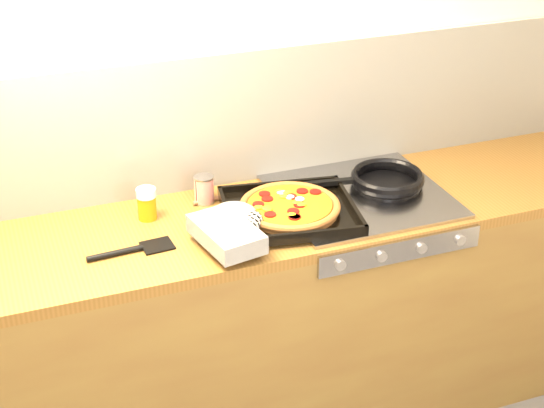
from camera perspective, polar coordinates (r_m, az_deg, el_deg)
name	(u,v)px	position (r m, az deg, el deg)	size (l,w,h in m)	color
room_shell	(216,122)	(3.01, -3.88, 5.63)	(3.20, 3.20, 3.20)	white
counter_run	(245,325)	(3.11, -1.87, -8.31)	(3.20, 0.62, 0.90)	brown
stovetop	(361,197)	(3.02, 6.09, 0.51)	(0.60, 0.56, 0.02)	#97979C
pizza_on_tray	(272,214)	(2.80, 0.00, -0.67)	(0.62, 0.49, 0.08)	black
frying_pan	(386,180)	(3.07, 7.78, 1.65)	(0.47, 0.31, 0.04)	black
tomato_can	(204,189)	(2.96, -4.68, 1.00)	(0.09, 0.09, 0.10)	maroon
juice_glass	(147,204)	(2.87, -8.57, 0.03)	(0.08, 0.08, 0.11)	orange
wooden_spoon	(239,193)	(3.02, -2.27, 0.76)	(0.30, 0.06, 0.02)	#A06744
black_spatula	(133,250)	(2.71, -9.52, -3.13)	(0.28, 0.09, 0.02)	black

